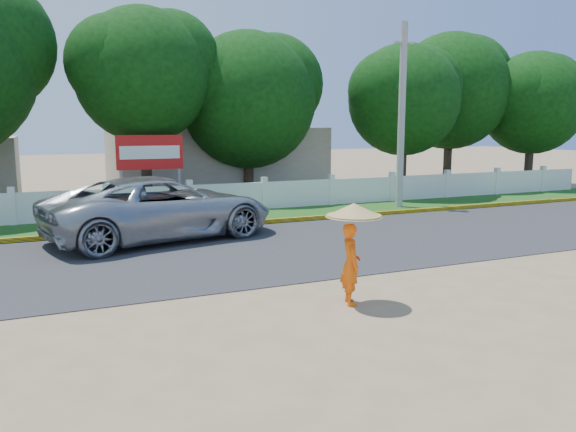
% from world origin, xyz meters
% --- Properties ---
extents(ground, '(120.00, 120.00, 0.00)m').
position_xyz_m(ground, '(0.00, 0.00, 0.00)').
color(ground, '#9E8460').
rests_on(ground, ground).
extents(road, '(60.00, 7.00, 0.02)m').
position_xyz_m(road, '(0.00, 4.50, 0.01)').
color(road, '#38383A').
rests_on(road, ground).
extents(grass_verge, '(60.00, 3.50, 0.03)m').
position_xyz_m(grass_verge, '(0.00, 9.75, 0.01)').
color(grass_verge, '#2D601E').
rests_on(grass_verge, ground).
extents(curb, '(40.00, 0.18, 0.16)m').
position_xyz_m(curb, '(0.00, 8.05, 0.08)').
color(curb, yellow).
rests_on(curb, ground).
extents(fence, '(40.00, 0.10, 1.10)m').
position_xyz_m(fence, '(0.00, 11.20, 0.55)').
color(fence, silver).
rests_on(fence, ground).
extents(building_near, '(10.00, 6.00, 3.20)m').
position_xyz_m(building_near, '(3.00, 18.00, 1.60)').
color(building_near, '#B7AD99').
rests_on(building_near, ground).
extents(utility_pole, '(0.28, 0.28, 7.30)m').
position_xyz_m(utility_pole, '(8.25, 9.55, 3.65)').
color(utility_pole, '#989896').
rests_on(utility_pole, ground).
extents(vehicle, '(7.20, 4.51, 1.85)m').
position_xyz_m(vehicle, '(-1.88, 6.95, 0.93)').
color(vehicle, '#A3A6AB').
rests_on(vehicle, ground).
extents(monk_with_parasol, '(1.05, 1.05, 1.91)m').
position_xyz_m(monk_with_parasol, '(0.17, -0.57, 1.24)').
color(monk_with_parasol, '#FF5E0D').
rests_on(monk_with_parasol, ground).
extents(billboard, '(2.50, 0.13, 2.95)m').
position_xyz_m(billboard, '(-1.22, 12.30, 2.14)').
color(billboard, gray).
rests_on(billboard, ground).
extents(tree_row, '(38.41, 7.51, 8.84)m').
position_xyz_m(tree_row, '(2.52, 14.11, 4.87)').
color(tree_row, '#473828').
rests_on(tree_row, ground).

